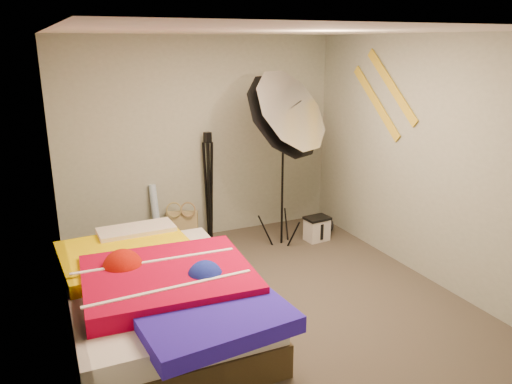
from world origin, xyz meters
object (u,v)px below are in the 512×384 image
tote_bag (182,226)px  camera_tripod (209,179)px  photo_umbrella (283,117)px  wrapping_roll (156,216)px  bed (160,296)px  camera_case (317,229)px  duffel_bag (319,226)px

tote_bag → camera_tripod: bearing=18.7°
photo_umbrella → camera_tripod: size_ratio=1.64×
wrapping_roll → bed: wrapping_roll is taller
bed → photo_umbrella: (1.74, 1.10, 1.29)m
bed → camera_tripod: 2.20m
tote_bag → camera_case: (1.55, -0.68, -0.05)m
tote_bag → photo_umbrella: photo_umbrella is taller
photo_umbrella → camera_case: bearing=9.5°
duffel_bag → wrapping_roll: bearing=162.3°
tote_bag → duffel_bag: tote_bag is taller
wrapping_roll → duffel_bag: size_ratio=2.31×
tote_bag → camera_tripod: camera_tripod is taller
camera_case → photo_umbrella: 1.57m
camera_case → duffel_bag: (0.14, 0.19, -0.04)m
wrapping_roll → photo_umbrella: (1.32, -0.77, 1.22)m
wrapping_roll → bed: 1.92m
duffel_bag → photo_umbrella: bearing=-162.3°
wrapping_roll → duffel_bag: wrapping_roll is taller
duffel_bag → camera_tripod: camera_tripod is taller
camera_case → camera_tripod: 1.51m
camera_tripod → bed: bearing=-121.1°
camera_case → duffel_bag: size_ratio=0.86×
tote_bag → bed: (-0.75, -1.87, 0.12)m
camera_tripod → wrapping_roll: bearing=177.8°
wrapping_roll → tote_bag: bearing=0.0°
camera_case → bed: size_ratio=0.12×
wrapping_roll → camera_tripod: (0.68, -0.03, 0.40)m
camera_tripod → camera_case: bearing=-28.7°
photo_umbrella → camera_tripod: 1.28m
camera_case → photo_umbrella: (-0.56, -0.09, 1.47)m
tote_bag → camera_case: size_ratio=1.37×
camera_case → duffel_bag: bearing=47.1°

